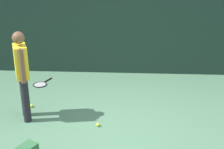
{
  "coord_description": "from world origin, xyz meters",
  "views": [
    {
      "loc": [
        0.28,
        -4.8,
        3.14
      ],
      "look_at": [
        0.0,
        0.4,
        1.0
      ],
      "focal_mm": 52.18,
      "sensor_mm": 36.0,
      "label": 1
    }
  ],
  "objects_px": {
    "tennis_racket": "(41,84)",
    "tennis_ball_near_player": "(98,125)",
    "tennis_player": "(22,71)",
    "tennis_ball_by_fence": "(32,106)"
  },
  "relations": [
    {
      "from": "tennis_player",
      "to": "tennis_ball_near_player",
      "type": "height_order",
      "value": "tennis_player"
    },
    {
      "from": "tennis_racket",
      "to": "tennis_player",
      "type": "bearing_deg",
      "value": 29.51
    },
    {
      "from": "tennis_racket",
      "to": "tennis_ball_near_player",
      "type": "xyz_separation_m",
      "value": [
        1.52,
        -1.79,
        0.02
      ]
    },
    {
      "from": "tennis_ball_by_fence",
      "to": "tennis_player",
      "type": "bearing_deg",
      "value": -85.04
    },
    {
      "from": "tennis_ball_near_player",
      "to": "tennis_ball_by_fence",
      "type": "distance_m",
      "value": 1.57
    },
    {
      "from": "tennis_player",
      "to": "tennis_ball_by_fence",
      "type": "bearing_deg",
      "value": -17.79
    },
    {
      "from": "tennis_player",
      "to": "tennis_ball_near_player",
      "type": "distance_m",
      "value": 1.68
    },
    {
      "from": "tennis_racket",
      "to": "tennis_ball_by_fence",
      "type": "xyz_separation_m",
      "value": [
        0.11,
        -1.12,
        0.02
      ]
    },
    {
      "from": "tennis_player",
      "to": "tennis_ball_by_fence",
      "type": "height_order",
      "value": "tennis_player"
    },
    {
      "from": "tennis_ball_by_fence",
      "to": "tennis_ball_near_player",
      "type": "bearing_deg",
      "value": -25.17
    }
  ]
}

